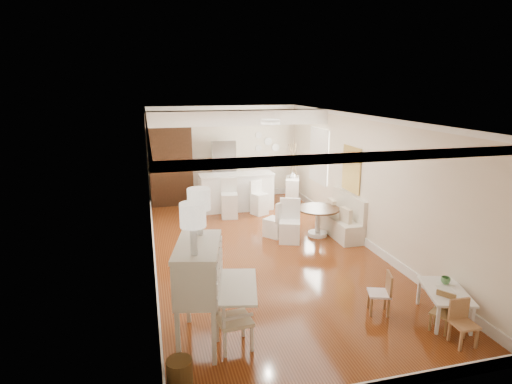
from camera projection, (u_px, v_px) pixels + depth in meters
name	position (u px, v px, depth m)	size (l,w,h in m)	color
room	(261.00, 156.00, 8.88)	(9.00, 9.04, 2.82)	brown
secretary_bureau	(199.00, 294.00, 5.70)	(1.12, 1.14, 1.43)	silver
gustavian_armchair	(234.00, 319.00, 5.67)	(0.47, 0.47, 0.82)	silver
wicker_basket	(180.00, 372.00, 5.02)	(0.31, 0.31, 0.31)	brown
kids_table	(444.00, 304.00, 6.38)	(0.57, 0.94, 0.47)	white
kids_chair_a	(442.00, 312.00, 6.07)	(0.27, 0.27, 0.56)	#997545
kids_chair_b	(379.00, 293.00, 6.53)	(0.32, 0.32, 0.67)	#996D45
kids_chair_c	(464.00, 324.00, 5.73)	(0.30, 0.30, 0.63)	#AF7B4F
banquette	(340.00, 215.00, 9.89)	(0.52, 1.60, 0.98)	silver
dining_table	(318.00, 222.00, 9.86)	(0.98, 0.98, 0.67)	#4E2F19
slip_chair_near	(290.00, 221.00, 9.46)	(0.45, 0.47, 0.95)	white
slip_chair_far	(275.00, 219.00, 9.81)	(0.40, 0.42, 0.85)	white
breakfast_counter	(237.00, 192.00, 11.86)	(2.05, 0.65, 1.03)	white
bar_stool_left	(229.00, 199.00, 11.15)	(0.41, 0.41, 1.04)	white
bar_stool_right	(259.00, 198.00, 11.47)	(0.36, 0.36, 0.91)	white
pantry_cabinet	(171.00, 165.00, 12.31)	(1.20, 0.60, 2.30)	#381E11
fridge	(236.00, 171.00, 12.80)	(0.75, 0.65, 1.80)	silver
sideboard	(292.00, 191.00, 12.44)	(0.37, 0.82, 0.79)	silver
pencil_cup	(445.00, 280.00, 6.51)	(0.14, 0.14, 0.11)	#528C53
branch_vase	(293.00, 175.00, 12.30)	(0.18, 0.18, 0.19)	silver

